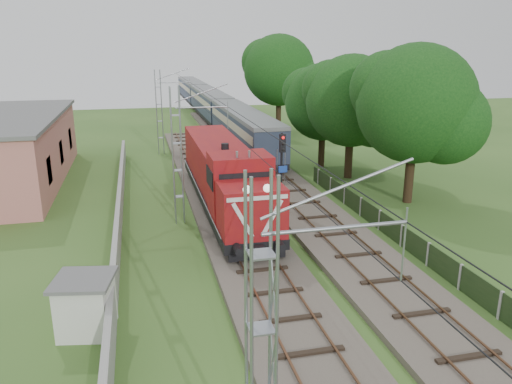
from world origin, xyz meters
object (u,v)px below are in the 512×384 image
object	(u,v)px
coach_rake	(210,102)
relay_hut	(86,305)
signal_post	(282,159)
locomotive	(224,175)

from	to	relation	value
coach_rake	relay_hut	xyz separation A→B (m)	(-12.40, -52.75, -1.40)
coach_rake	relay_hut	distance (m)	54.21
signal_post	relay_hut	bearing A→B (deg)	-133.52
locomotive	relay_hut	distance (m)	14.81
locomotive	signal_post	bearing A→B (deg)	-22.89
coach_rake	relay_hut	world-z (taller)	coach_rake
coach_rake	locomotive	bearing A→B (deg)	-97.13
coach_rake	signal_post	bearing A→B (deg)	-92.25
coach_rake	relay_hut	size ratio (longest dim) A/B	27.39
coach_rake	signal_post	world-z (taller)	signal_post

